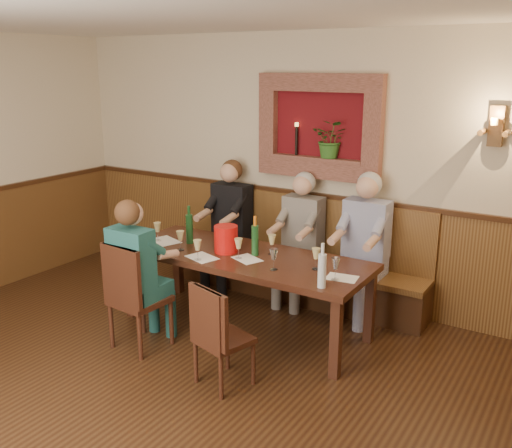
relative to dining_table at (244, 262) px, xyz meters
The scene contains 31 objects.
ground_plane 1.97m from the dining_table, 90.00° to the right, with size 6.00×6.00×0.00m, color black.
room_shell 2.21m from the dining_table, 90.00° to the right, with size 6.04×6.04×2.82m.
wainscoting 1.85m from the dining_table, 90.00° to the right, with size 6.02×6.02×1.15m.
wall_niche 1.59m from the dining_table, 77.58° to the left, with size 1.36×0.30×1.06m.
wall_sconce 2.53m from the dining_table, 29.61° to the left, with size 0.25×0.20×0.35m.
dining_table is the anchor object (origin of this frame).
bench 1.01m from the dining_table, 90.00° to the left, with size 3.00×0.45×1.11m.
chair_near_left 1.08m from the dining_table, 126.10° to the right, with size 0.47×0.47×0.99m.
chair_near_right 1.10m from the dining_table, 66.55° to the right, with size 0.47×0.47×0.86m.
person_bench_left 1.14m from the dining_table, 132.74° to the left, with size 0.43×0.53×1.45m.
person_bench_mid 0.85m from the dining_table, 80.76° to the left, with size 0.41×0.50×1.40m.
person_bench_right 1.19m from the dining_table, 44.95° to the left, with size 0.44×0.54×1.47m.
person_chair_front 0.98m from the dining_table, 127.18° to the right, with size 0.40×0.49×1.38m.
spittoon_bucket 0.28m from the dining_table, behind, with size 0.22×0.22×0.25m, color red.
wine_bottle_green_a 0.25m from the dining_table, 20.98° to the left, with size 0.08×0.08×0.38m.
wine_bottle_green_b 0.69m from the dining_table, behind, with size 0.08×0.08×0.38m.
water_bottle 1.05m from the dining_table, 19.87° to the right, with size 0.09×0.09×0.37m.
tasting_sheet_a 0.92m from the dining_table, behind, with size 0.31×0.22×0.00m, color white.
tasting_sheet_b 0.15m from the dining_table, 44.95° to the right, with size 0.27×0.19×0.00m, color white.
tasting_sheet_c 1.03m from the dining_table, ahead, with size 0.25×0.18×0.00m, color white.
tasting_sheet_d 0.40m from the dining_table, 135.07° to the right, with size 0.29×0.20×0.00m, color white.
wine_glass_0 0.31m from the dining_table, 33.95° to the left, with size 0.08×0.08×0.19m, color #D6C580, non-canonical shape.
wine_glass_1 0.21m from the dining_table, 81.17° to the right, with size 0.08×0.08×0.19m, color #D6C580, non-canonical shape.
wine_glass_2 1.02m from the dining_table, ahead, with size 0.08×0.08×0.19m, color white, non-canonical shape.
wine_glass_3 0.52m from the dining_table, 25.06° to the right, with size 0.08×0.08×0.19m, color white, non-canonical shape.
wine_glass_4 0.48m from the dining_table, 127.17° to the right, with size 0.08×0.08×0.19m, color #D6C580, non-canonical shape.
wine_glass_5 0.65m from the dining_table, 160.04° to the right, with size 0.08×0.08×0.19m, color #D6C580, non-canonical shape.
wine_glass_6 0.70m from the dining_table, behind, with size 0.08×0.08×0.19m, color white, non-canonical shape.
wine_glass_7 0.76m from the dining_table, ahead, with size 0.08×0.08×0.19m, color #D6C580, non-canonical shape.
wine_glass_8 0.38m from the dining_table, behind, with size 0.08×0.08×0.19m, color white, non-canonical shape.
wine_glass_9 0.99m from the dining_table, behind, with size 0.08×0.08×0.19m, color #D6C580, non-canonical shape.
Camera 1 is at (2.78, -2.37, 2.47)m, focal length 40.00 mm.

